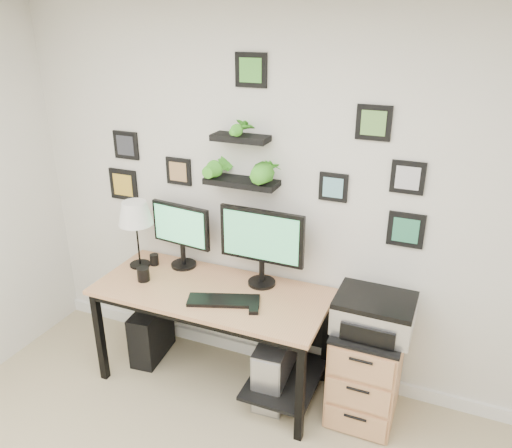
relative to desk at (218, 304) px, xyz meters
The scene contains 14 objects.
room 0.76m from the desk, 40.29° to the left, with size 4.00×4.00×4.00m.
desk is the anchor object (origin of this frame).
monitor_left 0.60m from the desk, 153.31° to the left, with size 0.48×0.21×0.49m.
monitor_right 0.54m from the desk, 33.34° to the left, with size 0.60×0.19×0.55m.
keyboard 0.23m from the desk, 51.62° to the right, with size 0.47×0.15×0.02m, color black.
mouse 0.40m from the desk, 26.74° to the right, with size 0.06×0.09×0.03m, color black.
table_lamp 0.88m from the desk, behind, with size 0.25×0.25×0.51m.
mug 0.57m from the desk, 169.23° to the right, with size 0.09×0.09×0.10m, color black.
pen_cup 0.63m from the desk, 167.45° to the left, with size 0.07×0.07×0.08m, color black.
pc_tower_black 0.74m from the desk, behind, with size 0.18×0.42×0.42m, color black.
pc_tower_grey 0.59m from the desk, ahead, with size 0.23×0.47×0.46m.
file_cabinet 1.08m from the desk, ahead, with size 0.43×0.53×0.67m.
printer 1.06m from the desk, ahead, with size 0.48×0.39×0.22m.
wall_decor 1.04m from the desk, 67.47° to the left, with size 2.34×0.18×1.13m.
Camera 1 is at (1.01, -0.98, 2.48)m, focal length 35.00 mm.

